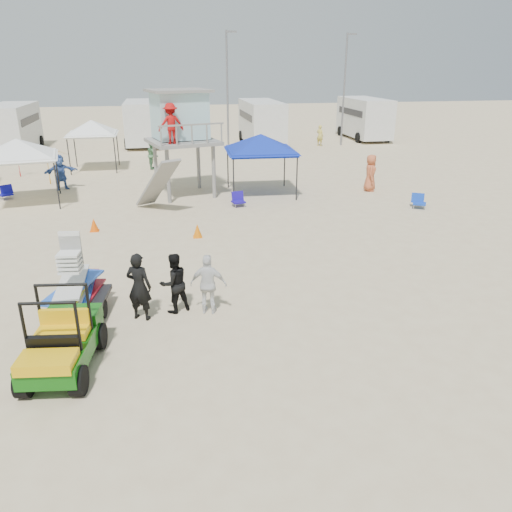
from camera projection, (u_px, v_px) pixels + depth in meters
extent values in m
plane|color=beige|center=(259.00, 365.00, 10.57)|extent=(140.00, 140.00, 0.00)
cube|color=#0E560D|center=(63.00, 349.00, 10.23)|extent=(1.43, 2.43, 0.41)
cube|color=#E9AD0C|center=(61.00, 338.00, 10.14)|extent=(1.13, 0.77, 0.22)
cylinder|color=black|center=(29.00, 384.00, 9.46)|extent=(0.33, 0.62, 0.59)
cube|color=black|center=(79.00, 302.00, 12.36)|extent=(1.47, 1.97, 0.12)
cylinder|color=black|center=(58.00, 311.00, 12.34)|extent=(0.25, 0.50, 0.48)
imported|color=black|center=(139.00, 287.00, 12.19)|extent=(0.75, 0.64, 1.74)
imported|color=black|center=(174.00, 283.00, 12.59)|extent=(0.94, 0.85, 1.58)
imported|color=white|center=(209.00, 284.00, 12.51)|extent=(0.99, 0.62, 1.58)
cylinder|color=gray|center=(161.00, 175.00, 22.49)|extent=(0.18, 0.18, 2.47)
cube|color=gray|center=(183.00, 142.00, 23.20)|extent=(3.61, 3.61, 0.16)
cube|color=#A5D1D6|center=(181.00, 115.00, 23.05)|extent=(2.70, 2.48, 2.08)
imported|color=#B20F0F|center=(165.00, 123.00, 21.81)|extent=(1.12, 0.64, 1.74)
cylinder|color=black|center=(235.00, 180.00, 22.43)|extent=(0.06, 0.06, 2.11)
pyramid|color=#0F28AC|center=(261.00, 134.00, 23.37)|extent=(3.21, 3.21, 0.80)
cube|color=#0F28AC|center=(261.00, 151.00, 23.66)|extent=(3.21, 3.21, 0.18)
pyramid|color=white|center=(16.00, 138.00, 21.58)|extent=(3.47, 3.47, 0.80)
cube|color=white|center=(19.00, 157.00, 21.87)|extent=(3.47, 3.47, 0.18)
cylinder|color=black|center=(69.00, 156.00, 28.04)|extent=(0.06, 0.06, 2.15)
pyramid|color=white|center=(91.00, 120.00, 28.75)|extent=(2.71, 2.71, 0.80)
cube|color=white|center=(92.00, 134.00, 29.04)|extent=(2.71, 2.71, 0.18)
imported|color=red|center=(17.00, 160.00, 27.62)|extent=(2.57, 2.60, 1.87)
imported|color=orange|center=(48.00, 167.00, 25.93)|extent=(2.75, 2.77, 1.86)
cone|color=orange|center=(197.00, 231.00, 18.22)|extent=(0.34, 0.34, 0.50)
cone|color=#F25607|center=(94.00, 225.00, 18.87)|extent=(0.34, 0.34, 0.50)
cube|color=#0E0D93|center=(6.00, 195.00, 23.32)|extent=(0.73, 0.71, 0.06)
cube|color=#0E0D93|center=(7.00, 189.00, 23.46)|extent=(0.55, 0.44, 0.44)
cylinder|color=#B2B2B7|center=(0.00, 198.00, 23.14)|extent=(0.03, 0.03, 0.20)
cube|color=#1C0D94|center=(238.00, 202.00, 22.10)|extent=(0.63, 0.60, 0.06)
cube|color=#1C0D94|center=(238.00, 196.00, 22.25)|extent=(0.56, 0.28, 0.44)
cylinder|color=#B2B2B7|center=(234.00, 206.00, 21.92)|extent=(0.03, 0.03, 0.20)
cube|color=#113BB8|center=(420.00, 204.00, 21.82)|extent=(0.72, 0.70, 0.06)
cube|color=#113BB8|center=(417.00, 198.00, 21.97)|extent=(0.55, 0.42, 0.44)
cylinder|color=#B2B2B7|center=(417.00, 208.00, 21.64)|extent=(0.03, 0.03, 0.20)
cube|color=silver|center=(13.00, 126.00, 35.35)|extent=(2.50, 6.80, 3.00)
cube|color=black|center=(12.00, 120.00, 35.19)|extent=(2.54, 5.44, 0.50)
cube|color=silver|center=(143.00, 122.00, 38.28)|extent=(2.50, 6.50, 3.00)
cube|color=black|center=(142.00, 116.00, 38.11)|extent=(2.54, 5.20, 0.50)
cylinder|color=black|center=(126.00, 144.00, 36.64)|extent=(0.25, 0.80, 0.80)
cube|color=silver|center=(261.00, 121.00, 38.45)|extent=(2.50, 7.00, 3.00)
cube|color=black|center=(261.00, 115.00, 38.29)|extent=(2.54, 5.60, 0.50)
cylinder|color=black|center=(251.00, 144.00, 36.67)|extent=(0.25, 0.80, 0.80)
cube|color=silver|center=(364.00, 117.00, 41.37)|extent=(2.50, 6.60, 3.00)
cube|color=black|center=(365.00, 112.00, 41.21)|extent=(2.54, 5.28, 0.50)
cylinder|color=black|center=(358.00, 138.00, 39.71)|extent=(0.25, 0.80, 0.80)
cylinder|color=slate|center=(227.00, 93.00, 34.37)|extent=(0.14, 0.14, 8.00)
cylinder|color=slate|center=(344.00, 91.00, 37.29)|extent=(0.14, 0.14, 8.00)
imported|color=#3556A1|center=(60.00, 172.00, 24.88)|extent=(1.70, 1.17, 1.76)
imported|color=#C15C37|center=(370.00, 173.00, 24.61)|extent=(0.85, 1.02, 1.80)
imported|color=#4A7C4E|center=(153.00, 155.00, 29.83)|extent=(0.63, 0.80, 1.65)
imported|color=#D3C04F|center=(320.00, 135.00, 38.08)|extent=(0.66, 0.68, 1.56)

